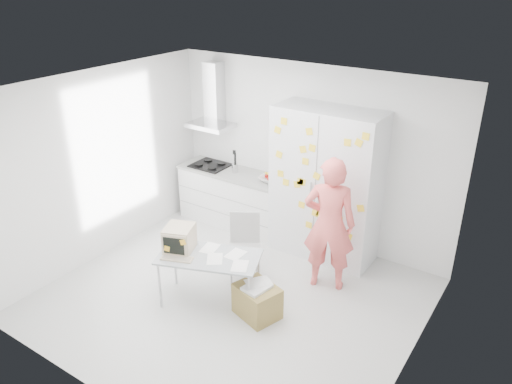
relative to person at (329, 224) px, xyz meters
The scene contains 10 objects.
floor 1.59m from the person, 132.09° to the right, with size 4.50×4.00×0.02m, color silver.
walls 1.00m from the person, 164.53° to the right, with size 4.52×4.01×2.70m.
ceiling 2.21m from the person, 132.09° to the right, with size 4.50×4.00×0.02m, color white.
counter_run 2.24m from the person, 160.29° to the left, with size 1.84×0.63×1.28m.
range_hood 2.86m from the person, 160.81° to the left, with size 0.70×0.48×1.01m.
tall_cabinet 0.85m from the person, 120.27° to the left, with size 1.50×0.68×2.20m.
person is the anchor object (origin of this frame).
desk 1.78m from the person, 137.42° to the right, with size 1.38×1.02×0.99m.
chair 1.17m from the person, 156.49° to the right, with size 0.58×0.58×0.94m.
cardboard_box 1.33m from the person, 111.23° to the right, with size 0.61×0.55×0.45m.
Camera 1 is at (3.19, -4.23, 3.94)m, focal length 35.00 mm.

